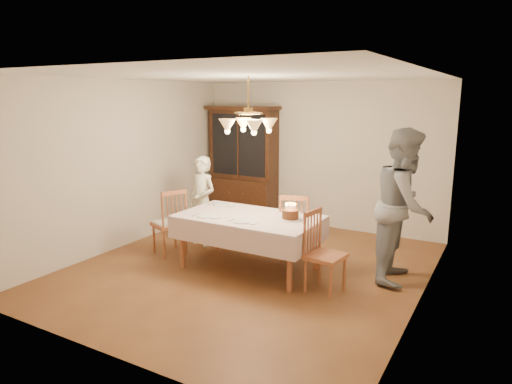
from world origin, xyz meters
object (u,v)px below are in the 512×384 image
Objects in this scene: dining_table at (249,221)px; chair_far_side at (295,231)px; elderly_woman at (202,201)px; china_hutch at (243,166)px; birthday_cake at (290,215)px.

chair_far_side reaches higher than dining_table.
dining_table is 1.29m from elderly_woman.
china_hutch is 1.51× the size of elderly_woman.
dining_table is 2.70m from china_hutch.
birthday_cake is at bearing -46.75° from china_hutch.
elderly_woman is 4.77× the size of birthday_cake.
dining_table is 0.60m from birthday_cake.
chair_far_side is at bearing 55.97° from dining_table.
birthday_cake is (0.16, -0.51, 0.38)m from chair_far_side.
china_hutch is at bearing 111.02° from elderly_woman.
elderly_woman reaches higher than chair_far_side.
chair_far_side is 3.33× the size of birthday_cake.
chair_far_side reaches higher than birthday_cake.
china_hutch reaches higher than birthday_cake.
elderly_woman reaches higher than birthday_cake.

